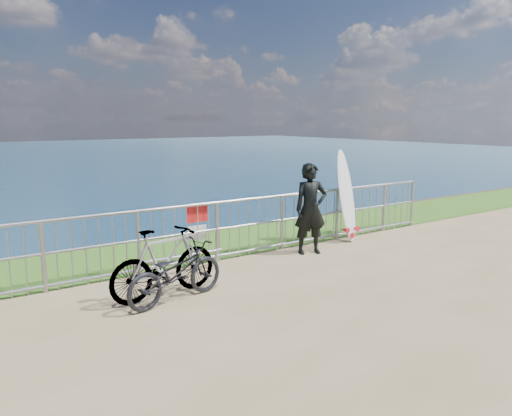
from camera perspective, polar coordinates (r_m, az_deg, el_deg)
grass_strip at (r=10.49m, az=-5.09°, el=-4.18°), size 120.00×120.00×0.00m
railing at (r=9.44m, az=-1.84°, el=-2.21°), size 10.06×0.10×1.13m
surfer at (r=9.70m, az=6.26°, el=-0.10°), size 0.75×0.61×1.77m
surfboard at (r=10.82m, az=10.34°, el=1.00°), size 0.61×0.56×1.98m
bicycle_near at (r=7.30m, az=-9.17°, el=-7.29°), size 1.72×0.91×0.86m
bicycle_far at (r=7.49m, az=-10.46°, el=-6.13°), size 1.79×0.69×1.05m
bike_rack at (r=8.51m, az=-8.89°, el=-5.76°), size 1.67×0.05×0.35m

